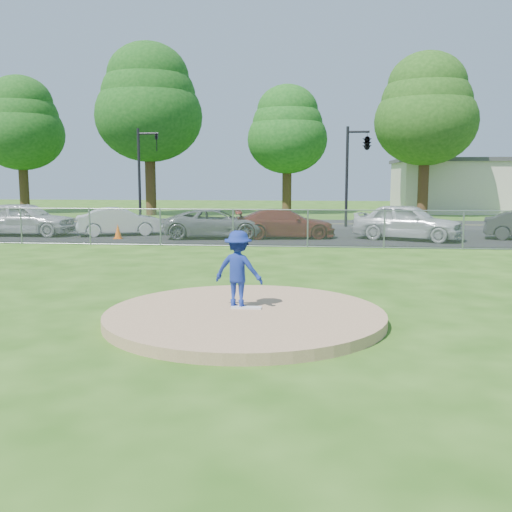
{
  "coord_description": "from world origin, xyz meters",
  "views": [
    {
      "loc": [
        1.35,
        -10.68,
        2.75
      ],
      "look_at": [
        0.0,
        2.0,
        1.0
      ],
      "focal_mm": 40.0,
      "sensor_mm": 36.0,
      "label": 1
    }
  ],
  "objects": [
    {
      "name": "pitchers_mound",
      "position": [
        0.0,
        0.0,
        0.1
      ],
      "size": [
        5.4,
        5.4,
        0.2
      ],
      "primitive_type": "cylinder",
      "color": "#A8805C",
      "rests_on": "ground"
    },
    {
      "name": "traffic_signal_left",
      "position": [
        -8.76,
        22.0,
        3.36
      ],
      "size": [
        1.28,
        0.2,
        5.6
      ],
      "color": "black",
      "rests_on": "ground"
    },
    {
      "name": "ground",
      "position": [
        0.0,
        10.0,
        0.0
      ],
      "size": [
        120.0,
        120.0,
        0.0
      ],
      "primitive_type": "plane",
      "color": "#255111",
      "rests_on": "ground"
    },
    {
      "name": "pitcher",
      "position": [
        -0.17,
        0.31,
        0.96
      ],
      "size": [
        1.09,
        0.79,
        1.53
      ],
      "primitive_type": "imported",
      "rotation": [
        0.0,
        0.0,
        2.9
      ],
      "color": "navy",
      "rests_on": "pitchers_mound"
    },
    {
      "name": "commercial_building",
      "position": [
        16.0,
        38.0,
        2.16
      ],
      "size": [
        16.4,
        9.4,
        4.3
      ],
      "color": "beige",
      "rests_on": "ground"
    },
    {
      "name": "tree_left",
      "position": [
        -11.0,
        31.0,
        8.24
      ],
      "size": [
        7.84,
        7.84,
        12.53
      ],
      "color": "#3D2816",
      "rests_on": "ground"
    },
    {
      "name": "street",
      "position": [
        0.0,
        24.0,
        0.0
      ],
      "size": [
        60.0,
        7.0,
        0.01
      ],
      "primitive_type": "cube",
      "color": "#232325",
      "rests_on": "ground"
    },
    {
      "name": "tree_far_left",
      "position": [
        -22.0,
        33.0,
        7.06
      ],
      "size": [
        6.72,
        6.72,
        10.74
      ],
      "color": "#392714",
      "rests_on": "ground"
    },
    {
      "name": "traffic_cone",
      "position": [
        -7.64,
        14.33,
        0.35
      ],
      "size": [
        0.35,
        0.35,
        0.68
      ],
      "primitive_type": "cone",
      "color": "#FF660D",
      "rests_on": "parking_lot"
    },
    {
      "name": "parked_car_silver",
      "position": [
        -12.6,
        15.28,
        0.82
      ],
      "size": [
        4.77,
        1.97,
        1.62
      ],
      "primitive_type": "imported",
      "rotation": [
        0.0,
        0.0,
        1.58
      ],
      "color": "#B4B4B9",
      "rests_on": "parking_lot"
    },
    {
      "name": "pitching_rubber",
      "position": [
        0.0,
        0.2,
        0.22
      ],
      "size": [
        0.6,
        0.15,
        0.04
      ],
      "primitive_type": "cube",
      "color": "white",
      "rests_on": "pitchers_mound"
    },
    {
      "name": "parked_car_gray",
      "position": [
        -3.24,
        15.16,
        0.68
      ],
      "size": [
        5.02,
        2.76,
        1.33
      ],
      "primitive_type": "imported",
      "rotation": [
        0.0,
        0.0,
        1.69
      ],
      "color": "slate",
      "rests_on": "parking_lot"
    },
    {
      "name": "parking_lot",
      "position": [
        0.0,
        16.5,
        0.01
      ],
      "size": [
        50.0,
        8.0,
        0.01
      ],
      "primitive_type": "cube",
      "color": "black",
      "rests_on": "ground"
    },
    {
      "name": "tree_right",
      "position": [
        9.0,
        32.0,
        7.65
      ],
      "size": [
        7.28,
        7.28,
        11.63
      ],
      "color": "#3D2516",
      "rests_on": "ground"
    },
    {
      "name": "parked_car_pearl",
      "position": [
        5.39,
        15.28,
        0.82
      ],
      "size": [
        5.13,
        3.59,
        1.62
      ],
      "primitive_type": "imported",
      "rotation": [
        0.0,
        0.0,
        1.18
      ],
      "color": "silver",
      "rests_on": "parking_lot"
    },
    {
      "name": "traffic_signal_center",
      "position": [
        3.97,
        22.0,
        4.61
      ],
      "size": [
        1.42,
        2.48,
        5.6
      ],
      "color": "black",
      "rests_on": "ground"
    },
    {
      "name": "tree_center",
      "position": [
        -1.0,
        34.0,
        6.47
      ],
      "size": [
        6.16,
        6.16,
        9.84
      ],
      "color": "#3D2A16",
      "rests_on": "ground"
    },
    {
      "name": "chain_link_fence",
      "position": [
        0.0,
        12.0,
        0.75
      ],
      "size": [
        40.0,
        0.06,
        1.5
      ],
      "primitive_type": "cube",
      "color": "gray",
      "rests_on": "ground"
    },
    {
      "name": "parked_car_darkred",
      "position": [
        -0.11,
        15.47,
        0.68
      ],
      "size": [
        4.84,
        2.6,
        1.33
      ],
      "primitive_type": "imported",
      "rotation": [
        0.0,
        0.0,
        1.74
      ],
      "color": "maroon",
      "rests_on": "parking_lot"
    },
    {
      "name": "parked_car_white",
      "position": [
        -8.1,
        15.89,
        0.67
      ],
      "size": [
        4.26,
        2.81,
        1.33
      ],
      "primitive_type": "imported",
      "rotation": [
        0.0,
        0.0,
        1.95
      ],
      "color": "silver",
      "rests_on": "parking_lot"
    }
  ]
}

